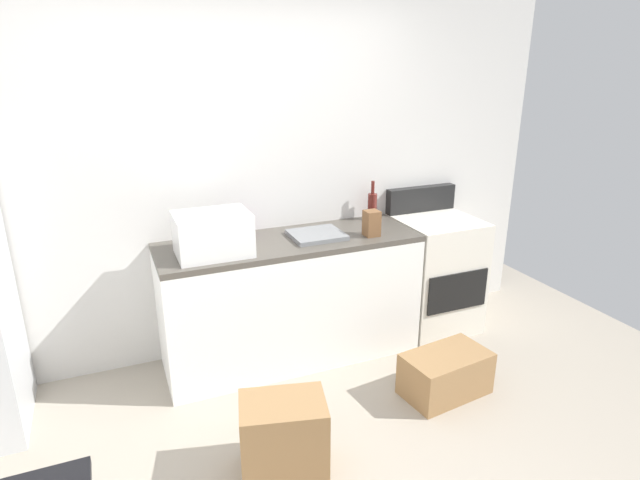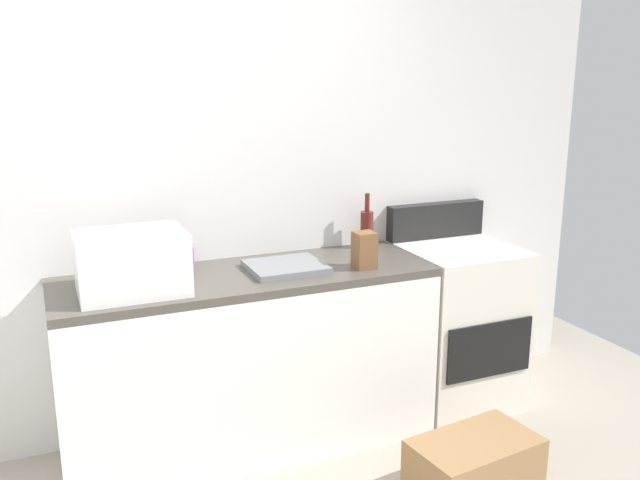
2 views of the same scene
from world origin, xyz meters
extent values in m
cube|color=silver|center=(0.00, 1.55, 1.30)|extent=(5.00, 0.10, 2.60)
cube|color=white|center=(0.30, 1.20, 0.43)|extent=(1.80, 0.60, 0.86)
cube|color=#4C473F|center=(0.30, 1.20, 0.88)|extent=(1.80, 0.60, 0.04)
cube|color=silver|center=(1.52, 1.20, 0.45)|extent=(0.60, 0.60, 0.90)
cube|color=black|center=(1.52, 0.90, 0.42)|extent=(0.52, 0.02, 0.30)
cube|color=black|center=(1.52, 1.46, 1.00)|extent=(0.60, 0.08, 0.20)
cube|color=white|center=(-0.24, 1.12, 1.04)|extent=(0.46, 0.34, 0.27)
cube|color=slate|center=(0.49, 1.18, 0.92)|extent=(0.36, 0.32, 0.03)
cylinder|color=#591E19|center=(1.05, 1.41, 1.00)|extent=(0.07, 0.07, 0.20)
cylinder|color=#591E19|center=(1.05, 1.41, 1.15)|extent=(0.03, 0.03, 0.10)
cylinder|color=purple|center=(0.05, 1.39, 0.95)|extent=(0.08, 0.08, 0.10)
cube|color=brown|center=(0.86, 1.06, 0.99)|extent=(0.10, 0.10, 0.18)
cube|color=olive|center=(1.06, 0.37, 0.14)|extent=(0.59, 0.39, 0.29)
camera|label=1|loc=(-0.83, -2.03, 2.08)|focal=29.61mm
camera|label=2|loc=(-0.60, -1.79, 1.85)|focal=38.05mm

